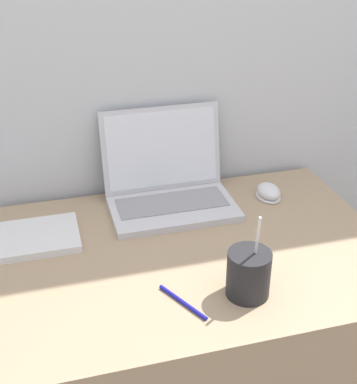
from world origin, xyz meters
TOP-DOWN VIEW (x-y plane):
  - wall_back at (0.00, 0.74)m, footprint 7.00×0.04m
  - desk at (0.00, 0.35)m, footprint 1.01×0.70m
  - laptop at (0.00, 0.60)m, footprint 0.35×0.27m
  - drink_cup at (0.07, 0.15)m, footprint 0.10×0.10m
  - computer_mouse at (0.30, 0.55)m, footprint 0.07×0.09m
  - external_keyboard at (-0.45, 0.49)m, footprint 0.37×0.17m
  - pen at (-0.08, 0.15)m, footprint 0.08×0.14m

SIDE VIEW (x-z plane):
  - desk at x=0.00m, z-range 0.00..0.75m
  - pen at x=-0.08m, z-range 0.75..0.75m
  - external_keyboard at x=-0.45m, z-range 0.75..0.77m
  - computer_mouse at x=0.30m, z-range 0.74..0.78m
  - drink_cup at x=0.07m, z-range 0.70..0.91m
  - laptop at x=0.00m, z-range 0.68..0.94m
  - wall_back at x=0.00m, z-range 0.00..2.50m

